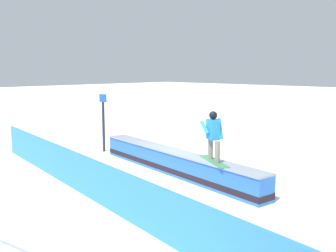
# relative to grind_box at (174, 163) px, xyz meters

# --- Properties ---
(ground_plane) EXTENTS (120.00, 120.00, 0.00)m
(ground_plane) POSITION_rel_grind_box_xyz_m (0.00, 0.00, -0.32)
(ground_plane) COLOR white
(grind_box) EXTENTS (6.99, 1.64, 0.70)m
(grind_box) POSITION_rel_grind_box_xyz_m (0.00, 0.00, 0.00)
(grind_box) COLOR #2C65B8
(grind_box) RESTS_ON ground_plane
(snowboarder) EXTENTS (1.46, 0.99, 1.33)m
(snowboarder) POSITION_rel_grind_box_xyz_m (-1.62, 0.22, 1.10)
(snowboarder) COLOR #33844F
(snowboarder) RESTS_ON grind_box
(safety_fence) EXTENTS (12.84, 1.96, 1.01)m
(safety_fence) POSITION_rel_grind_box_xyz_m (0.00, 3.07, 0.19)
(safety_fence) COLOR #317EEB
(safety_fence) RESTS_ON ground_plane
(trail_marker) EXTENTS (0.40, 0.10, 2.19)m
(trail_marker) POSITION_rel_grind_box_xyz_m (4.12, -0.42, 0.85)
(trail_marker) COLOR #262628
(trail_marker) RESTS_ON ground_plane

